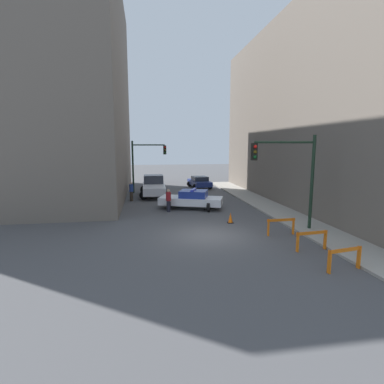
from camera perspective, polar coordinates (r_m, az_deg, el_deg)
ground_plane at (r=16.15m, az=2.97°, el=-8.26°), size 120.00×120.00×0.00m
sidewalk_right at (r=18.40m, az=22.36°, el=-6.59°), size 2.40×44.00×0.12m
building_corner_left at (r=30.77m, az=-26.65°, el=16.93°), size 14.00×20.00×19.10m
building_right at (r=28.58m, az=27.46°, el=13.36°), size 12.00×28.00×14.95m
traffic_light_near at (r=17.18m, az=18.68°, el=4.33°), size 3.64×0.35×5.20m
traffic_light_far at (r=30.47m, az=-9.16°, el=6.21°), size 3.44×0.35×5.20m
police_car at (r=22.65m, az=-0.07°, el=-1.38°), size 5.05×3.34×1.52m
white_truck at (r=28.67m, az=-7.29°, el=1.09°), size 2.66×5.41×1.90m
parked_car_near at (r=33.85m, az=1.44°, el=1.95°), size 2.52×4.44×1.31m
pedestrian_crossing at (r=21.57m, az=-4.51°, el=-1.55°), size 0.48×0.48×1.66m
pedestrian_corner at (r=26.26m, az=-11.48°, el=0.17°), size 0.50×0.50×1.66m
barrier_front at (r=12.98m, az=27.08°, el=-10.71°), size 1.58×0.42×0.90m
barrier_mid at (r=14.77m, az=21.85°, el=-8.04°), size 1.60×0.30×0.90m
barrier_back at (r=16.71m, az=16.61°, el=-5.84°), size 1.60×0.22×0.90m
traffic_cone at (r=18.71m, az=7.33°, el=-4.92°), size 0.36×0.36×0.66m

